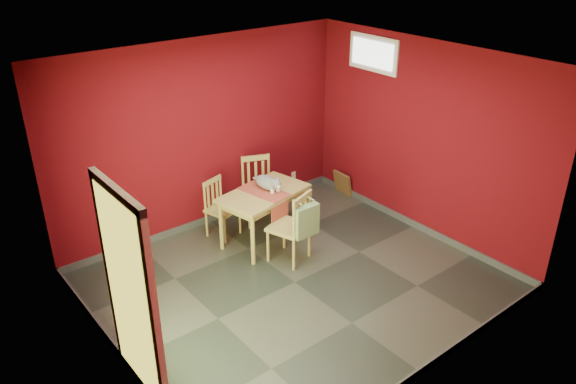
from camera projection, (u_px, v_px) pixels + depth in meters
ground at (295, 282)px, 6.96m from camera, size 4.50×4.50×0.00m
room_shell at (295, 279)px, 6.93m from camera, size 4.50×4.50×4.50m
doorway at (129, 290)px, 4.93m from camera, size 0.06×1.01×2.13m
window at (373, 54)px, 7.87m from camera, size 0.05×0.90×0.50m
outlet_plate at (294, 175)px, 9.12m from camera, size 0.08×0.02×0.12m
dining_table at (264, 198)px, 7.58m from camera, size 1.32×0.93×0.75m
table_runner at (269, 199)px, 7.48m from camera, size 0.47×0.76×0.36m
chair_far_left at (220, 207)px, 7.84m from camera, size 0.49×0.49×0.83m
chair_far_right at (258, 189)px, 8.20m from camera, size 0.60×0.60×0.97m
chair_near at (292, 226)px, 7.21m from camera, size 0.59×0.59×0.99m
tote_bag at (306, 221)px, 7.01m from camera, size 0.35×0.20×0.49m
cat at (267, 180)px, 7.59m from camera, size 0.34×0.52×0.24m
picture_frame at (342, 183)px, 9.12m from camera, size 0.14×0.37×0.37m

